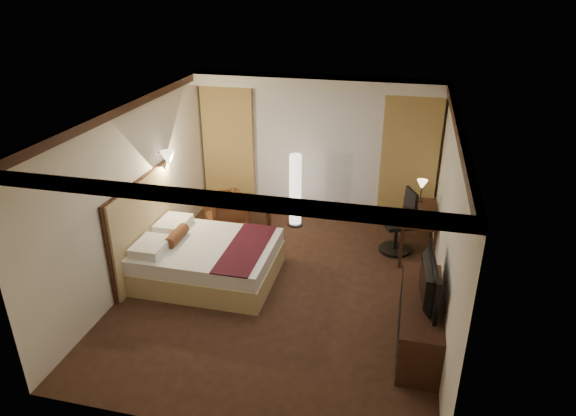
% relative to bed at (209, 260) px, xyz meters
% --- Properties ---
extents(floor, '(4.50, 5.50, 0.01)m').
position_rel_bed_xyz_m(floor, '(1.17, -0.03, -0.30)').
color(floor, black).
rests_on(floor, ground).
extents(ceiling, '(4.50, 5.50, 0.01)m').
position_rel_bed_xyz_m(ceiling, '(1.17, -0.03, 2.40)').
color(ceiling, white).
rests_on(ceiling, back_wall).
extents(back_wall, '(4.50, 0.02, 2.70)m').
position_rel_bed_xyz_m(back_wall, '(1.17, 2.72, 1.05)').
color(back_wall, '#EDE6CC').
rests_on(back_wall, floor).
extents(left_wall, '(0.02, 5.50, 2.70)m').
position_rel_bed_xyz_m(left_wall, '(-1.08, -0.03, 1.05)').
color(left_wall, '#EDE6CC').
rests_on(left_wall, floor).
extents(right_wall, '(0.02, 5.50, 2.70)m').
position_rel_bed_xyz_m(right_wall, '(3.42, -0.03, 1.05)').
color(right_wall, '#EDE6CC').
rests_on(right_wall, floor).
extents(crown_molding, '(4.50, 5.50, 0.12)m').
position_rel_bed_xyz_m(crown_molding, '(1.17, -0.03, 2.34)').
color(crown_molding, black).
rests_on(crown_molding, ceiling).
extents(soffit, '(4.50, 0.50, 0.20)m').
position_rel_bed_xyz_m(soffit, '(1.17, 2.47, 2.30)').
color(soffit, white).
rests_on(soffit, ceiling).
extents(curtain_sheer, '(2.48, 0.04, 2.45)m').
position_rel_bed_xyz_m(curtain_sheer, '(1.17, 2.64, 0.95)').
color(curtain_sheer, silver).
rests_on(curtain_sheer, back_wall).
extents(curtain_left_drape, '(1.00, 0.14, 2.45)m').
position_rel_bed_xyz_m(curtain_left_drape, '(-0.53, 2.58, 0.95)').
color(curtain_left_drape, '#A7934C').
rests_on(curtain_left_drape, back_wall).
extents(curtain_right_drape, '(1.00, 0.14, 2.45)m').
position_rel_bed_xyz_m(curtain_right_drape, '(2.87, 2.58, 0.95)').
color(curtain_right_drape, '#A7934C').
rests_on(curtain_right_drape, back_wall).
extents(wall_sconce, '(0.24, 0.24, 0.24)m').
position_rel_bed_xyz_m(wall_sconce, '(-0.92, 0.79, 1.32)').
color(wall_sconce, white).
rests_on(wall_sconce, left_wall).
extents(bed, '(2.04, 1.59, 0.60)m').
position_rel_bed_xyz_m(bed, '(0.00, 0.00, 0.00)').
color(bed, white).
rests_on(bed, floor).
extents(headboard, '(0.12, 1.89, 1.50)m').
position_rel_bed_xyz_m(headboard, '(-1.03, 0.00, 0.45)').
color(headboard, tan).
rests_on(headboard, floor).
extents(armchair, '(0.90, 0.91, 0.69)m').
position_rel_bed_xyz_m(armchair, '(-0.35, 1.74, 0.05)').
color(armchair, '#523318').
rests_on(armchair, floor).
extents(side_table, '(0.47, 0.47, 0.52)m').
position_rel_bed_xyz_m(side_table, '(0.46, 1.82, -0.04)').
color(side_table, black).
rests_on(side_table, floor).
extents(floor_lamp, '(0.29, 0.29, 1.40)m').
position_rel_bed_xyz_m(floor_lamp, '(0.90, 2.10, 0.40)').
color(floor_lamp, white).
rests_on(floor_lamp, floor).
extents(desk, '(0.55, 1.25, 0.75)m').
position_rel_bed_xyz_m(desk, '(3.12, 1.56, 0.08)').
color(desk, black).
rests_on(desk, floor).
extents(desk_lamp, '(0.18, 0.18, 0.34)m').
position_rel_bed_xyz_m(desk_lamp, '(3.12, 2.04, 0.62)').
color(desk_lamp, '#FFD899').
rests_on(desk_lamp, desk).
extents(office_chair, '(0.71, 0.71, 1.11)m').
position_rel_bed_xyz_m(office_chair, '(2.77, 1.51, 0.26)').
color(office_chair, black).
rests_on(office_chair, floor).
extents(dresser, '(0.50, 1.73, 0.67)m').
position_rel_bed_xyz_m(dresser, '(3.17, -0.83, 0.04)').
color(dresser, black).
rests_on(dresser, floor).
extents(television, '(0.71, 1.14, 0.14)m').
position_rel_bed_xyz_m(television, '(3.14, -0.83, 0.69)').
color(television, black).
rests_on(television, dresser).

